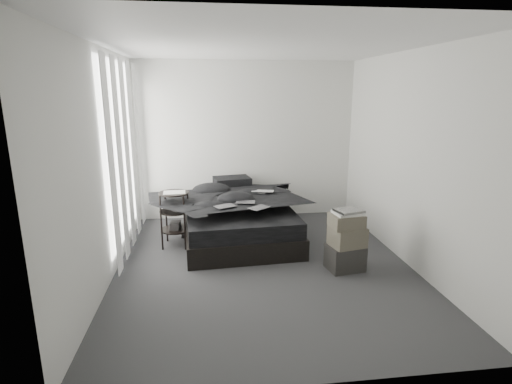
{
  "coord_description": "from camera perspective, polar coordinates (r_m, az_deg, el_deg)",
  "views": [
    {
      "loc": [
        -0.67,
        -4.54,
        2.12
      ],
      "look_at": [
        0.0,
        0.8,
        0.75
      ],
      "focal_mm": 28.0,
      "sensor_mm": 36.0,
      "label": 1
    }
  ],
  "objects": [
    {
      "name": "wall_right",
      "position": [
        5.24,
        21.16,
        4.3
      ],
      "size": [
        0.01,
        4.2,
        2.6
      ],
      "primitive_type": "cube",
      "color": "silver",
      "rests_on": "ground"
    },
    {
      "name": "floor_books",
      "position": [
        6.11,
        -9.85,
        -5.46
      ],
      "size": [
        0.18,
        0.24,
        0.16
      ],
      "primitive_type": "cube",
      "rotation": [
        0.0,
        0.0,
        0.09
      ],
      "color": "black",
      "rests_on": "floor"
    },
    {
      "name": "papers",
      "position": [
        5.55,
        -11.58,
        -0.09
      ],
      "size": [
        0.31,
        0.23,
        0.02
      ],
      "primitive_type": "cube",
      "rotation": [
        0.0,
        0.0,
        0.06
      ],
      "color": "white",
      "rests_on": "side_stand"
    },
    {
      "name": "pillow_upper",
      "position": [
        6.5,
        -3.44,
        1.57
      ],
      "size": [
        0.63,
        0.48,
        0.13
      ],
      "primitive_type": "cube",
      "rotation": [
        0.0,
        0.0,
        0.17
      ],
      "color": "black",
      "rests_on": "pillow_lower"
    },
    {
      "name": "wall_front",
      "position": [
        2.66,
        7.78,
        -3.81
      ],
      "size": [
        3.6,
        0.01,
        2.6
      ],
      "primitive_type": "cube",
      "color": "silver",
      "rests_on": "ground"
    },
    {
      "name": "box_lower",
      "position": [
        5.03,
        12.6,
        -9.09
      ],
      "size": [
        0.46,
        0.39,
        0.31
      ],
      "primitive_type": "cube",
      "rotation": [
        0.0,
        0.0,
        0.16
      ],
      "color": "black",
      "rests_on": "floor"
    },
    {
      "name": "art_book_white",
      "position": [
        4.84,
        12.97,
        -2.92
      ],
      "size": [
        0.35,
        0.3,
        0.03
      ],
      "primitive_type": "cube",
      "rotation": [
        0.0,
        0.0,
        0.16
      ],
      "color": "silver",
      "rests_on": "box_upper"
    },
    {
      "name": "box_upper",
      "position": [
        4.87,
        12.81,
        -4.02
      ],
      "size": [
        0.4,
        0.34,
        0.16
      ],
      "primitive_type": "cube",
      "rotation": [
        0.0,
        0.0,
        0.11
      ],
      "color": "#565144",
      "rests_on": "box_mid"
    },
    {
      "name": "window_left",
      "position": [
        5.61,
        -18.58,
        5.64
      ],
      "size": [
        0.02,
        2.0,
        2.3
      ],
      "primitive_type": "cube",
      "color": "white",
      "rests_on": "wall_left"
    },
    {
      "name": "comic_b",
      "position": [
        5.38,
        -1.52,
        -0.63
      ],
      "size": [
        0.28,
        0.2,
        0.01
      ],
      "primitive_type": "cube",
      "rotation": [
        0.0,
        0.0,
        -0.14
      ],
      "color": "black",
      "rests_on": "duvet"
    },
    {
      "name": "bed",
      "position": [
        5.92,
        -2.58,
        -5.3
      ],
      "size": [
        1.66,
        2.12,
        0.28
      ],
      "primitive_type": "cube",
      "rotation": [
        0.0,
        0.0,
        0.06
      ],
      "color": "black",
      "rests_on": "floor"
    },
    {
      "name": "art_book_snake",
      "position": [
        4.83,
        13.13,
        -2.6
      ],
      "size": [
        0.36,
        0.32,
        0.03
      ],
      "primitive_type": "cube",
      "rotation": [
        0.0,
        0.0,
        0.26
      ],
      "color": "silver",
      "rests_on": "art_book_white"
    },
    {
      "name": "comic_c",
      "position": [
        5.12,
        0.43,
        -1.33
      ],
      "size": [
        0.3,
        0.29,
        0.01
      ],
      "primitive_type": "cube",
      "rotation": [
        0.0,
        0.0,
        0.68
      ],
      "color": "black",
      "rests_on": "duvet"
    },
    {
      "name": "side_stand",
      "position": [
        5.67,
        -11.47,
        -3.87
      ],
      "size": [
        0.46,
        0.46,
        0.76
      ],
      "primitive_type": "cylinder",
      "rotation": [
        0.0,
        0.0,
        -0.12
      ],
      "color": "black",
      "rests_on": "floor"
    },
    {
      "name": "ceiling",
      "position": [
        4.62,
        1.31,
        20.23
      ],
      "size": [
        3.6,
        4.2,
        0.01
      ],
      "primitive_type": "cube",
      "color": "white",
      "rests_on": "ground"
    },
    {
      "name": "floor",
      "position": [
        5.06,
        1.14,
        -10.51
      ],
      "size": [
        3.6,
        4.2,
        0.01
      ],
      "primitive_type": "cube",
      "color": "#363639",
      "rests_on": "ground"
    },
    {
      "name": "wall_left",
      "position": [
        4.76,
        -20.82,
        3.4
      ],
      "size": [
        0.01,
        4.2,
        2.6
      ],
      "primitive_type": "cube",
      "color": "silver",
      "rests_on": "ground"
    },
    {
      "name": "laptop",
      "position": [
        5.86,
        0.9,
        0.65
      ],
      "size": [
        0.37,
        0.28,
        0.03
      ],
      "primitive_type": "imported",
      "rotation": [
        0.0,
        0.0,
        -0.25
      ],
      "color": "silver",
      "rests_on": "duvet"
    },
    {
      "name": "curtain_left",
      "position": [
        5.61,
        -18.02,
        4.96
      ],
      "size": [
        0.06,
        2.12,
        2.48
      ],
      "primitive_type": "cube",
      "color": "white",
      "rests_on": "wall_left"
    },
    {
      "name": "comic_a",
      "position": [
        5.2,
        -4.46,
        -1.26
      ],
      "size": [
        0.3,
        0.26,
        0.01
      ],
      "primitive_type": "cube",
      "rotation": [
        0.0,
        0.0,
        0.45
      ],
      "color": "black",
      "rests_on": "duvet"
    },
    {
      "name": "mattress",
      "position": [
        5.85,
        -2.6,
        -3.03
      ],
      "size": [
        1.6,
        2.06,
        0.22
      ],
      "primitive_type": "cube",
      "rotation": [
        0.0,
        0.0,
        0.06
      ],
      "color": "black",
      "rests_on": "bed"
    },
    {
      "name": "pillow_lower",
      "position": [
        6.54,
        -4.04,
        0.45
      ],
      "size": [
        0.63,
        0.45,
        0.14
      ],
      "primitive_type": "cube",
      "rotation": [
        0.0,
        0.0,
        0.06
      ],
      "color": "black",
      "rests_on": "mattress"
    },
    {
      "name": "duvet",
      "position": [
        5.74,
        -2.56,
        -1.02
      ],
      "size": [
        1.6,
        1.82,
        0.24
      ],
      "primitive_type": "imported",
      "rotation": [
        0.0,
        0.0,
        0.06
      ],
      "color": "black",
      "rests_on": "mattress"
    },
    {
      "name": "box_mid",
      "position": [
        4.93,
        12.92,
        -6.22
      ],
      "size": [
        0.45,
        0.39,
        0.23
      ],
      "primitive_type": "cube",
      "rotation": [
        0.0,
        0.0,
        0.23
      ],
      "color": "#565144",
      "rests_on": "box_lower"
    },
    {
      "name": "wall_back",
      "position": [
        6.73,
        -1.38,
        7.27
      ],
      "size": [
        3.6,
        0.01,
        2.6
      ],
      "primitive_type": "cube",
      "color": "silver",
      "rests_on": "ground"
    }
  ]
}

